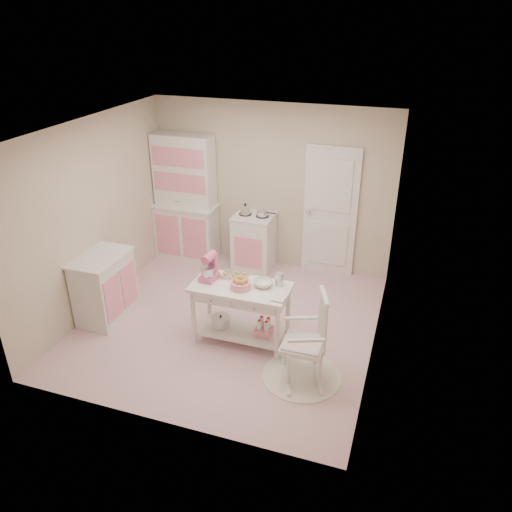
# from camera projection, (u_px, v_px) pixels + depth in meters

# --- Properties ---
(room_shell) EXTENTS (3.84, 3.84, 2.62)m
(room_shell) POSITION_uv_depth(u_px,v_px,m) (226.00, 208.00, 6.00)
(room_shell) COLOR pink
(room_shell) RESTS_ON ground
(door) EXTENTS (0.82, 0.05, 2.04)m
(door) POSITION_uv_depth(u_px,v_px,m) (330.00, 212.00, 7.60)
(door) COLOR silver
(door) RESTS_ON ground
(hutch) EXTENTS (1.06, 0.50, 2.08)m
(hutch) POSITION_uv_depth(u_px,v_px,m) (185.00, 198.00, 8.08)
(hutch) COLOR silver
(hutch) RESTS_ON ground
(stove) EXTENTS (0.62, 0.57, 0.92)m
(stove) POSITION_uv_depth(u_px,v_px,m) (254.00, 242.00, 7.96)
(stove) COLOR silver
(stove) RESTS_ON ground
(base_cabinet) EXTENTS (0.54, 0.84, 0.92)m
(base_cabinet) POSITION_uv_depth(u_px,v_px,m) (104.00, 287.00, 6.67)
(base_cabinet) COLOR silver
(base_cabinet) RESTS_ON ground
(lace_rug) EXTENTS (0.92, 0.92, 0.01)m
(lace_rug) POSITION_uv_depth(u_px,v_px,m) (302.00, 376.00, 5.76)
(lace_rug) COLOR white
(lace_rug) RESTS_ON ground
(rocking_chair) EXTENTS (0.71, 0.84, 1.10)m
(rocking_chair) POSITION_uv_depth(u_px,v_px,m) (304.00, 337.00, 5.51)
(rocking_chair) COLOR silver
(rocking_chair) RESTS_ON ground
(work_table) EXTENTS (1.20, 0.60, 0.80)m
(work_table) POSITION_uv_depth(u_px,v_px,m) (241.00, 314.00, 6.21)
(work_table) COLOR silver
(work_table) RESTS_ON ground
(stand_mixer) EXTENTS (0.23, 0.30, 0.34)m
(stand_mixer) POSITION_uv_depth(u_px,v_px,m) (209.00, 267.00, 6.09)
(stand_mixer) COLOR #D2588D
(stand_mixer) RESTS_ON work_table
(cookie_tray) EXTENTS (0.34, 0.24, 0.02)m
(cookie_tray) POSITION_uv_depth(u_px,v_px,m) (234.00, 276.00, 6.22)
(cookie_tray) COLOR silver
(cookie_tray) RESTS_ON work_table
(bread_basket) EXTENTS (0.25, 0.25, 0.09)m
(bread_basket) POSITION_uv_depth(u_px,v_px,m) (241.00, 285.00, 5.96)
(bread_basket) COLOR pink
(bread_basket) RESTS_ON work_table
(mixing_bowl) EXTENTS (0.24, 0.24, 0.07)m
(mixing_bowl) POSITION_uv_depth(u_px,v_px,m) (263.00, 283.00, 6.01)
(mixing_bowl) COLOR silver
(mixing_bowl) RESTS_ON work_table
(metal_pitcher) EXTENTS (0.10, 0.10, 0.17)m
(metal_pitcher) POSITION_uv_depth(u_px,v_px,m) (279.00, 279.00, 6.00)
(metal_pitcher) COLOR silver
(metal_pitcher) RESTS_ON work_table
(recipe_book) EXTENTS (0.17, 0.22, 0.02)m
(recipe_book) POSITION_uv_depth(u_px,v_px,m) (273.00, 296.00, 5.79)
(recipe_book) COLOR silver
(recipe_book) RESTS_ON work_table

